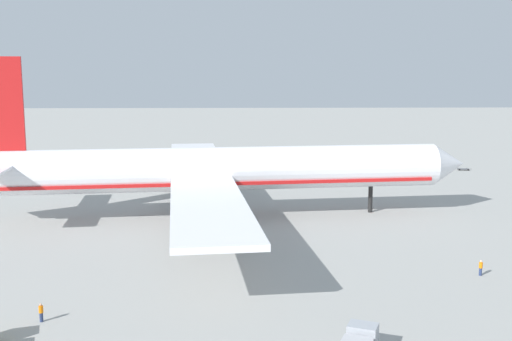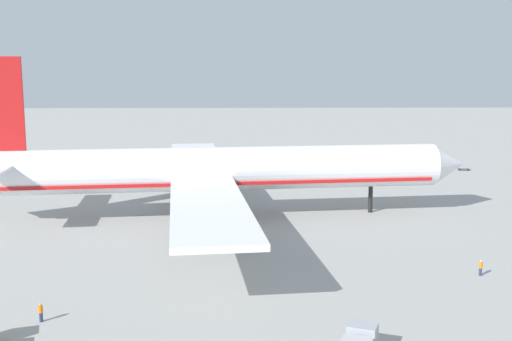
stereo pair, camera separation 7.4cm
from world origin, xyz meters
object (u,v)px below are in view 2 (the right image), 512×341
Objects in this scene: ground_worker_4 at (41,312)px; traffic_cone_1 at (45,174)px; airliner at (214,170)px; ground_worker_3 at (481,268)px; baggage_cart_0 at (463,169)px.

traffic_cone_1 is (-24.74, 80.60, -0.60)m from ground_worker_4.
ground_worker_3 is (30.50, -28.66, -6.48)m from airliner.
ground_worker_4 reaches higher than baggage_cart_0.
airliner is 47.01× the size of ground_worker_4.
traffic_cone_1 is at bearing 135.03° from ground_worker_3.
airliner reaches higher than baggage_cart_0.
ground_worker_3 is at bearing -108.77° from baggage_cart_0.
ground_worker_4 is at bearing -109.13° from airliner.
airliner reaches higher than ground_worker_3.
baggage_cart_0 is at bearing 2.64° from traffic_cone_1.
airliner is at bearing -141.08° from baggage_cart_0.
traffic_cone_1 is (-94.14, -4.35, 0.01)m from baggage_cart_0.
ground_worker_3 is 3.17× the size of traffic_cone_1.
baggage_cart_0 is 77.58m from ground_worker_3.
traffic_cone_1 is at bearing 133.72° from airliner.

